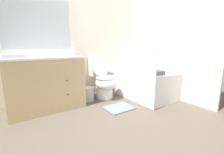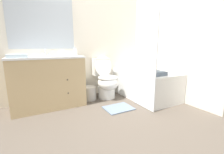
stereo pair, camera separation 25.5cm
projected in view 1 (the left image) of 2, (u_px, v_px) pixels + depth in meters
ground_plane at (131, 124)px, 2.04m from camera, size 14.00×14.00×0.00m
wall_back at (82, 36)px, 3.01m from camera, size 8.00×0.06×2.50m
wall_right at (159, 36)px, 3.18m from camera, size 0.05×2.49×2.50m
vanity_cabinet at (46, 83)px, 2.47m from camera, size 1.16×0.61×0.88m
sink_faucet at (41, 54)px, 2.54m from camera, size 0.14×0.12×0.12m
toilet at (104, 81)px, 3.04m from camera, size 0.40×0.64×0.86m
bathtub at (141, 83)px, 3.19m from camera, size 0.77×1.35×0.54m
shower_curtain at (145, 53)px, 2.49m from camera, size 0.01×0.52×1.85m
wastebasket at (87, 94)px, 2.92m from camera, size 0.27×0.27×0.27m
tissue_box at (60, 54)px, 2.61m from camera, size 0.14×0.14×0.10m
soap_dispenser at (73, 52)px, 2.62m from camera, size 0.07×0.07×0.15m
hand_towel_folded at (14, 57)px, 2.03m from camera, size 0.27×0.16×0.05m
bath_towel_folded at (154, 73)px, 2.72m from camera, size 0.32×0.26×0.07m
bath_mat at (119, 108)px, 2.56m from camera, size 0.46×0.37×0.02m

